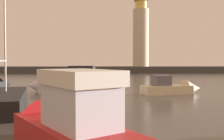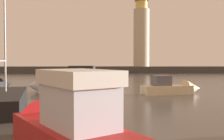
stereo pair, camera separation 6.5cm
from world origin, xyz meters
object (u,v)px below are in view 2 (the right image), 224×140
object	(u,v)px
motorboat_3	(62,125)
motorboat_4	(67,84)
lighthouse	(141,33)
sailboat_moored	(4,100)
motorboat_5	(175,88)

from	to	relation	value
motorboat_3	motorboat_4	size ratio (longest dim) A/B	0.83
lighthouse	sailboat_moored	world-z (taller)	lighthouse
motorboat_3	sailboat_moored	world-z (taller)	sailboat_moored
lighthouse	sailboat_moored	size ratio (longest dim) A/B	1.45
motorboat_3	sailboat_moored	bearing A→B (deg)	121.05
motorboat_3	motorboat_5	bearing A→B (deg)	62.89
motorboat_3	motorboat_4	bearing A→B (deg)	96.91
motorboat_5	sailboat_moored	distance (m)	15.74
lighthouse	motorboat_4	size ratio (longest dim) A/B	1.97
motorboat_5	sailboat_moored	size ratio (longest dim) A/B	0.50
lighthouse	motorboat_3	distance (m)	63.07
motorboat_5	sailboat_moored	bearing A→B (deg)	-148.45
lighthouse	sailboat_moored	bearing A→B (deg)	-107.13
motorboat_3	motorboat_5	xyz separation A→B (m)	(8.44, 16.50, -0.38)
lighthouse	motorboat_5	xyz separation A→B (m)	(-2.94, -44.83, -9.73)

